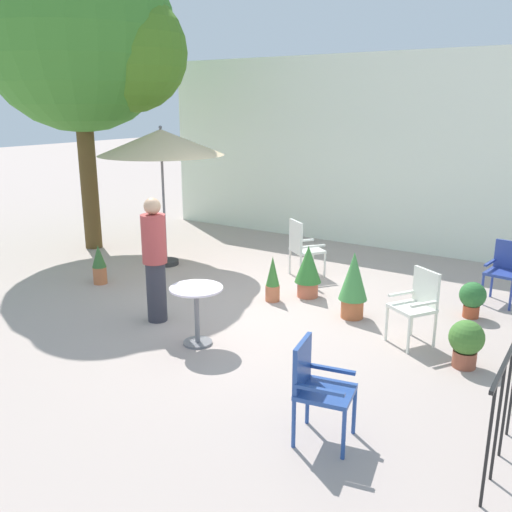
{
  "coord_description": "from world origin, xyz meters",
  "views": [
    {
      "loc": [
        3.98,
        -6.03,
        2.82
      ],
      "look_at": [
        0.0,
        0.1,
        0.78
      ],
      "focal_mm": 38.7,
      "sensor_mm": 36.0,
      "label": 1
    }
  ],
  "objects_px": {
    "patio_chair_2": "(317,384)",
    "potted_plant_3": "(273,280)",
    "patio_umbrella_0": "(161,143)",
    "standing_person": "(155,259)",
    "patio_chair_0": "(303,245)",
    "potted_plant_5": "(308,269)",
    "patio_chair_1": "(505,268)",
    "potted_plant_0": "(466,341)",
    "shade_tree": "(81,31)",
    "patio_chair_3": "(417,302)",
    "potted_plant_2": "(99,264)",
    "potted_plant_4": "(353,282)",
    "cafe_table_0": "(197,305)",
    "potted_plant_1": "(472,297)"
  },
  "relations": [
    {
      "from": "potted_plant_2",
      "to": "potted_plant_4",
      "type": "relative_size",
      "value": 0.69
    },
    {
      "from": "potted_plant_3",
      "to": "patio_chair_0",
      "type": "bearing_deg",
      "value": 98.9
    },
    {
      "from": "potted_plant_4",
      "to": "potted_plant_1",
      "type": "bearing_deg",
      "value": 33.28
    },
    {
      "from": "patio_chair_0",
      "to": "potted_plant_3",
      "type": "bearing_deg",
      "value": -81.1
    },
    {
      "from": "patio_chair_3",
      "to": "patio_chair_2",
      "type": "bearing_deg",
      "value": -92.53
    },
    {
      "from": "potted_plant_0",
      "to": "potted_plant_1",
      "type": "distance_m",
      "value": 1.59
    },
    {
      "from": "patio_chair_2",
      "to": "potted_plant_3",
      "type": "bearing_deg",
      "value": 127.49
    },
    {
      "from": "potted_plant_3",
      "to": "patio_umbrella_0",
      "type": "bearing_deg",
      "value": 167.43
    },
    {
      "from": "patio_umbrella_0",
      "to": "potted_plant_3",
      "type": "xyz_separation_m",
      "value": [
        2.6,
        -0.58,
        -1.83
      ]
    },
    {
      "from": "shade_tree",
      "to": "potted_plant_0",
      "type": "relative_size",
      "value": 10.86
    },
    {
      "from": "patio_chair_1",
      "to": "patio_chair_3",
      "type": "relative_size",
      "value": 0.98
    },
    {
      "from": "standing_person",
      "to": "potted_plant_0",
      "type": "bearing_deg",
      "value": 12.53
    },
    {
      "from": "patio_chair_0",
      "to": "potted_plant_3",
      "type": "relative_size",
      "value": 1.42
    },
    {
      "from": "potted_plant_2",
      "to": "standing_person",
      "type": "bearing_deg",
      "value": -19.58
    },
    {
      "from": "patio_chair_2",
      "to": "potted_plant_4",
      "type": "xyz_separation_m",
      "value": [
        -0.87,
        2.78,
        -0.02
      ]
    },
    {
      "from": "patio_umbrella_0",
      "to": "potted_plant_4",
      "type": "relative_size",
      "value": 2.66
    },
    {
      "from": "patio_umbrella_0",
      "to": "patio_chair_3",
      "type": "relative_size",
      "value": 2.68
    },
    {
      "from": "cafe_table_0",
      "to": "potted_plant_5",
      "type": "bearing_deg",
      "value": 81.82
    },
    {
      "from": "patio_chair_0",
      "to": "patio_chair_1",
      "type": "relative_size",
      "value": 1.07
    },
    {
      "from": "patio_chair_0",
      "to": "potted_plant_5",
      "type": "bearing_deg",
      "value": -56.79
    },
    {
      "from": "potted_plant_0",
      "to": "potted_plant_2",
      "type": "relative_size",
      "value": 0.85
    },
    {
      "from": "potted_plant_3",
      "to": "potted_plant_4",
      "type": "height_order",
      "value": "potted_plant_4"
    },
    {
      "from": "patio_chair_0",
      "to": "standing_person",
      "type": "height_order",
      "value": "standing_person"
    },
    {
      "from": "patio_chair_0",
      "to": "potted_plant_0",
      "type": "relative_size",
      "value": 1.78
    },
    {
      "from": "patio_chair_1",
      "to": "potted_plant_1",
      "type": "bearing_deg",
      "value": -105.77
    },
    {
      "from": "shade_tree",
      "to": "potted_plant_0",
      "type": "bearing_deg",
      "value": -10.59
    },
    {
      "from": "potted_plant_3",
      "to": "potted_plant_4",
      "type": "distance_m",
      "value": 1.26
    },
    {
      "from": "patio_umbrella_0",
      "to": "standing_person",
      "type": "height_order",
      "value": "patio_umbrella_0"
    },
    {
      "from": "patio_chair_0",
      "to": "potted_plant_1",
      "type": "relative_size",
      "value": 1.94
    },
    {
      "from": "cafe_table_0",
      "to": "potted_plant_5",
      "type": "distance_m",
      "value": 2.25
    },
    {
      "from": "patio_chair_2",
      "to": "potted_plant_1",
      "type": "bearing_deg",
      "value": 82.39
    },
    {
      "from": "cafe_table_0",
      "to": "potted_plant_2",
      "type": "bearing_deg",
      "value": 161.03
    },
    {
      "from": "standing_person",
      "to": "patio_chair_1",
      "type": "bearing_deg",
      "value": 41.13
    },
    {
      "from": "potted_plant_0",
      "to": "cafe_table_0",
      "type": "bearing_deg",
      "value": -158.31
    },
    {
      "from": "potted_plant_5",
      "to": "standing_person",
      "type": "distance_m",
      "value": 2.34
    },
    {
      "from": "potted_plant_5",
      "to": "potted_plant_0",
      "type": "bearing_deg",
      "value": -23.41
    },
    {
      "from": "potted_plant_2",
      "to": "potted_plant_5",
      "type": "relative_size",
      "value": 0.81
    },
    {
      "from": "cafe_table_0",
      "to": "potted_plant_4",
      "type": "bearing_deg",
      "value": 56.03
    },
    {
      "from": "potted_plant_0",
      "to": "potted_plant_3",
      "type": "xyz_separation_m",
      "value": [
        -2.88,
        0.65,
        0.03
      ]
    },
    {
      "from": "potted_plant_2",
      "to": "potted_plant_4",
      "type": "xyz_separation_m",
      "value": [
        4.0,
        0.86,
        0.18
      ]
    },
    {
      "from": "potted_plant_1",
      "to": "potted_plant_3",
      "type": "bearing_deg",
      "value": -160.53
    },
    {
      "from": "patio_umbrella_0",
      "to": "potted_plant_2",
      "type": "height_order",
      "value": "patio_umbrella_0"
    },
    {
      "from": "patio_chair_3",
      "to": "potted_plant_1",
      "type": "height_order",
      "value": "patio_chair_3"
    },
    {
      "from": "patio_chair_1",
      "to": "standing_person",
      "type": "height_order",
      "value": "standing_person"
    },
    {
      "from": "patio_chair_0",
      "to": "potted_plant_3",
      "type": "height_order",
      "value": "patio_chair_0"
    },
    {
      "from": "potted_plant_2",
      "to": "potted_plant_4",
      "type": "bearing_deg",
      "value": 12.11
    },
    {
      "from": "patio_chair_1",
      "to": "potted_plant_4",
      "type": "height_order",
      "value": "potted_plant_4"
    },
    {
      "from": "potted_plant_0",
      "to": "potted_plant_2",
      "type": "height_order",
      "value": "potted_plant_2"
    },
    {
      "from": "shade_tree",
      "to": "standing_person",
      "type": "relative_size",
      "value": 3.53
    },
    {
      "from": "potted_plant_0",
      "to": "patio_chair_0",
      "type": "bearing_deg",
      "value": 147.9
    }
  ]
}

